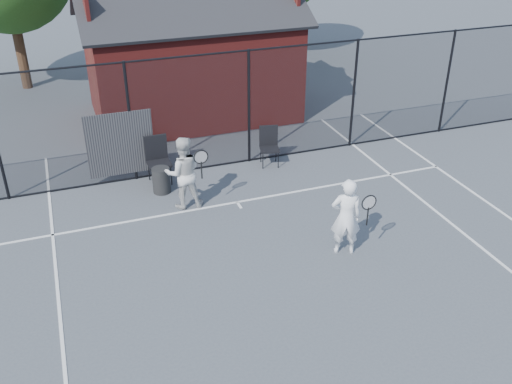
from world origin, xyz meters
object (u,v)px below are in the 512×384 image
object	(u,v)px
player_back	(183,173)
chair_right	(270,147)
chair_left	(159,161)
waste_bin	(161,180)
player_front	(346,217)
clubhouse	(191,64)

from	to	relation	value
player_back	chair_right	bearing A→B (deg)	27.44
chair_left	waste_bin	world-z (taller)	chair_left
chair_left	waste_bin	bearing A→B (deg)	-98.38
player_back	player_front	bearing A→B (deg)	-48.40
chair_right	waste_bin	xyz separation A→B (m)	(-2.96, -0.50, -0.19)
player_back	chair_left	distance (m)	1.41
player_front	chair_right	world-z (taller)	player_front
chair_left	chair_right	world-z (taller)	chair_left
chair_left	clubhouse	bearing A→B (deg)	64.77
player_front	chair_right	xyz separation A→B (m)	(0.03, 4.23, -0.32)
clubhouse	player_back	world-z (taller)	clubhouse
player_back	chair_right	xyz separation A→B (m)	(2.59, 1.35, -0.35)
clubhouse	player_front	bearing A→B (deg)	-84.11
chair_right	player_back	bearing A→B (deg)	-139.82
waste_bin	chair_right	bearing A→B (deg)	9.59
clubhouse	waste_bin	xyz separation A→B (m)	(-2.04, -4.90, -1.30)
clubhouse	chair_left	size ratio (longest dim) A/B	5.68
player_front	chair_left	xyz separation A→B (m)	(-2.86, 4.23, -0.25)
player_back	chair_right	size ratio (longest dim) A/B	1.69
player_back	chair_left	world-z (taller)	player_back
clubhouse	waste_bin	size ratio (longest dim) A/B	10.43
player_front	waste_bin	bearing A→B (deg)	128.10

